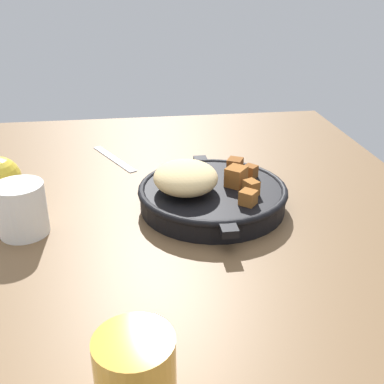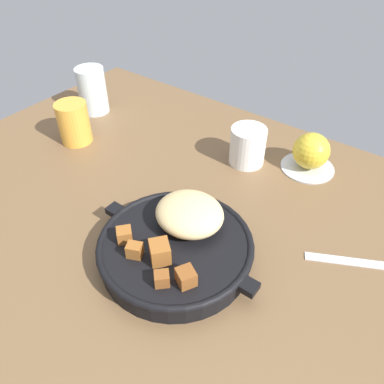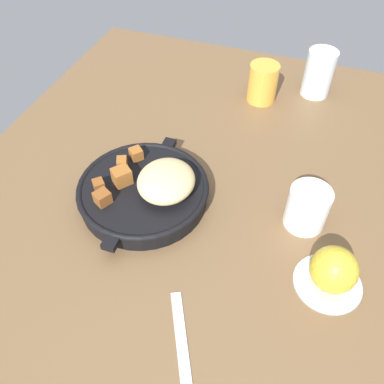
{
  "view_description": "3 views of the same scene",
  "coord_description": "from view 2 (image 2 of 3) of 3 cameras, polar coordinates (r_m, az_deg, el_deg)",
  "views": [
    {
      "loc": [
        -64.99,
        7.72,
        36.75
      ],
      "look_at": [
        3.73,
        -1.69,
        3.36
      ],
      "focal_mm": 44.45,
      "sensor_mm": 36.0,
      "label": 1
    },
    {
      "loc": [
        31.01,
        -36.57,
        48.79
      ],
      "look_at": [
        -0.24,
        5.41,
        4.27
      ],
      "focal_mm": 36.48,
      "sensor_mm": 36.0,
      "label": 2
    },
    {
      "loc": [
        49.64,
        20.24,
        57.92
      ],
      "look_at": [
        5.33,
        4.74,
        6.53
      ],
      "focal_mm": 37.73,
      "sensor_mm": 36.0,
      "label": 3
    }
  ],
  "objects": [
    {
      "name": "water_glass_tall",
      "position": [
        1.02,
        -14.36,
        14.2
      ],
      "size": [
        6.95,
        6.95,
        11.26
      ],
      "primitive_type": "cylinder",
      "color": "silver",
      "rests_on": "ground_plane"
    },
    {
      "name": "red_apple",
      "position": [
        0.82,
        17.02,
        5.77
      ],
      "size": [
        7.41,
        7.41,
        7.41
      ],
      "primitive_type": "sphere",
      "color": "gold",
      "rests_on": "saucer_plate"
    },
    {
      "name": "saucer_plate",
      "position": [
        0.85,
        16.51,
        3.54
      ],
      "size": [
        10.97,
        10.97,
        0.6
      ],
      "primitive_type": "cylinder",
      "color": "#B7BABF",
      "rests_on": "ground_plane"
    },
    {
      "name": "cast_iron_skillet",
      "position": [
        0.62,
        -2.14,
        -7.46
      ],
      "size": [
        28.95,
        24.61,
        8.32
      ],
      "color": "black",
      "rests_on": "ground_plane"
    },
    {
      "name": "juice_glass_amber",
      "position": [
        0.91,
        -16.9,
        9.68
      ],
      "size": [
        6.96,
        6.96,
        9.23
      ],
      "primitive_type": "cylinder",
      "color": "gold",
      "rests_on": "ground_plane"
    },
    {
      "name": "white_creamer_pitcher",
      "position": [
        0.82,
        8.23,
        6.65
      ],
      "size": [
        7.32,
        7.32,
        8.01
      ],
      "primitive_type": "cylinder",
      "color": "white",
      "rests_on": "ground_plane"
    },
    {
      "name": "butter_knife",
      "position": [
        0.68,
        23.35,
        -9.43
      ],
      "size": [
        15.95,
        9.17,
        0.36
      ],
      "primitive_type": "cube",
      "rotation": [
        0.0,
        0.0,
        0.47
      ],
      "color": "silver",
      "rests_on": "ground_plane"
    },
    {
      "name": "ground_plane",
      "position": [
        0.69,
        -2.52,
        -5.86
      ],
      "size": [
        115.47,
        86.94,
        2.4
      ],
      "primitive_type": "cube",
      "color": "brown"
    }
  ]
}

